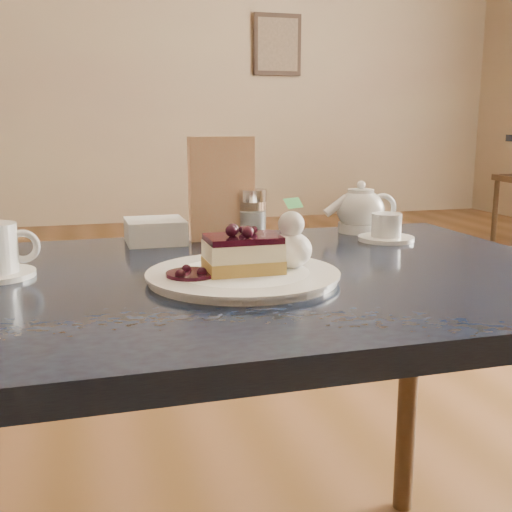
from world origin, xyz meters
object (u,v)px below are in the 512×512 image
object	(u,v)px
dessert_plate	(243,276)
cheesecake_slice	(243,254)
tea_set	(365,215)
main_table	(236,318)

from	to	relation	value
dessert_plate	cheesecake_slice	bearing A→B (deg)	-172.87
cheesecake_slice	tea_set	bearing A→B (deg)	42.20
dessert_plate	tea_set	size ratio (longest dim) A/B	1.31
dessert_plate	cheesecake_slice	size ratio (longest dim) A/B	2.51
cheesecake_slice	tea_set	world-z (taller)	tea_set
dessert_plate	tea_set	distance (m)	0.47
main_table	cheesecake_slice	distance (m)	0.12
main_table	cheesecake_slice	bearing A→B (deg)	-90.00
main_table	cheesecake_slice	size ratio (longest dim) A/B	10.00
cheesecake_slice	tea_set	size ratio (longest dim) A/B	0.52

